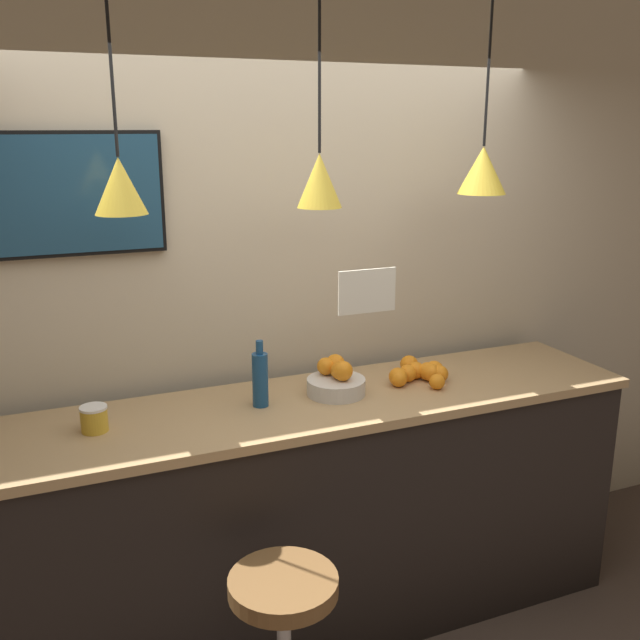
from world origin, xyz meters
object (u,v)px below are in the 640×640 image
(spread_jar, at_px, (94,419))
(mounted_tv, at_px, (58,195))
(fruit_bowl, at_px, (336,380))
(juice_bottle, at_px, (260,378))
(bar_stool, at_px, (284,640))

(spread_jar, bearing_deg, mounted_tv, 95.82)
(fruit_bowl, distance_m, juice_bottle, 0.35)
(fruit_bowl, bearing_deg, juice_bottle, -178.67)
(bar_stool, relative_size, fruit_bowl, 2.93)
(fruit_bowl, bearing_deg, mounted_tv, 161.76)
(fruit_bowl, distance_m, mounted_tv, 1.36)
(fruit_bowl, xyz_separation_m, spread_jar, (-1.01, -0.01, -0.01))
(mounted_tv, bearing_deg, fruit_bowl, -18.24)
(juice_bottle, bearing_deg, bar_stool, -102.35)
(bar_stool, relative_size, spread_jar, 7.20)
(fruit_bowl, height_order, mounted_tv, mounted_tv)
(fruit_bowl, relative_size, spread_jar, 2.46)
(juice_bottle, distance_m, spread_jar, 0.67)
(fruit_bowl, bearing_deg, spread_jar, -179.55)
(bar_stool, xyz_separation_m, fruit_bowl, (0.49, 0.67, 0.67))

